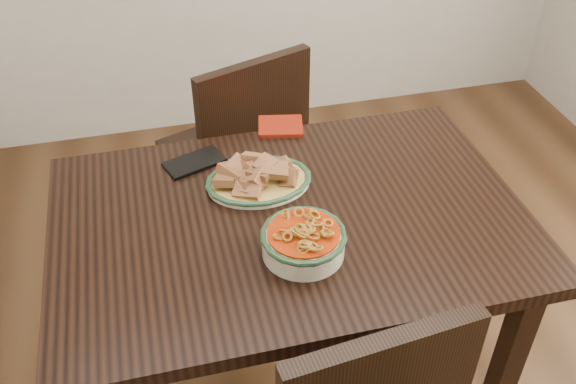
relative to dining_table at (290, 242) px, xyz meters
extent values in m
cube|color=black|center=(0.00, 0.00, 0.08)|extent=(1.22, 0.81, 0.04)
cube|color=black|center=(0.53, -0.32, -0.30)|extent=(0.06, 0.06, 0.71)
cube|color=black|center=(-0.53, 0.32, -0.30)|extent=(0.06, 0.06, 0.71)
cube|color=black|center=(0.53, 0.32, -0.30)|extent=(0.06, 0.06, 0.71)
cube|color=black|center=(-0.04, 0.76, -0.22)|extent=(0.54, 0.54, 0.04)
cube|color=black|center=(0.06, 0.98, -0.45)|extent=(0.04, 0.04, 0.41)
cube|color=black|center=(-0.26, 0.86, -0.45)|extent=(0.04, 0.04, 0.41)
cube|color=black|center=(0.18, 0.66, -0.45)|extent=(0.04, 0.04, 0.41)
cube|color=black|center=(-0.14, 0.54, -0.45)|extent=(0.04, 0.04, 0.41)
cube|color=black|center=(0.03, 0.58, 0.02)|extent=(0.41, 0.18, 0.44)
ellipsoid|color=#F1E9CC|center=(-0.05, 0.14, 0.11)|extent=(0.28, 0.21, 0.02)
ellipsoid|color=gold|center=(-0.05, 0.14, 0.11)|extent=(0.27, 0.20, 0.01)
torus|color=#1A3B23|center=(-0.05, 0.14, 0.11)|extent=(0.22, 0.22, 0.01)
cylinder|color=beige|center=(0.00, -0.14, 0.13)|extent=(0.20, 0.20, 0.06)
torus|color=#18351E|center=(0.00, -0.14, 0.15)|extent=(0.21, 0.21, 0.02)
cylinder|color=#9C2807|center=(0.00, -0.14, 0.16)|extent=(0.17, 0.17, 0.01)
cube|color=black|center=(-0.21, 0.28, 0.10)|extent=(0.19, 0.14, 0.01)
cube|color=maroon|center=(0.07, 0.41, 0.10)|extent=(0.16, 0.14, 0.01)
camera|label=1|loc=(-0.31, -1.21, 1.17)|focal=40.00mm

